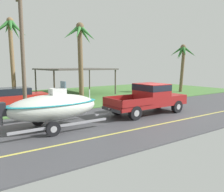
# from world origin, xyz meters

# --- Properties ---
(ground) EXTENTS (36.00, 22.00, 0.11)m
(ground) POSITION_xyz_m (0.00, 8.38, -0.01)
(ground) COLOR #424247
(pickup_truck_towing) EXTENTS (5.60, 1.98, 1.90)m
(pickup_truck_towing) POSITION_xyz_m (-0.38, 0.52, 1.05)
(pickup_truck_towing) COLOR maroon
(pickup_truck_towing) RESTS_ON ground
(boat_on_trailer) EXTENTS (5.69, 2.39, 2.29)m
(boat_on_trailer) POSITION_xyz_m (-6.80, 0.52, 1.07)
(boat_on_trailer) COLOR gray
(boat_on_trailer) RESTS_ON ground
(parked_sedan_near) EXTENTS (4.72, 1.85, 1.38)m
(parked_sedan_near) POSITION_xyz_m (-7.02, 8.18, 0.67)
(parked_sedan_near) COLOR #B21E19
(parked_sedan_near) RESTS_ON ground
(carport_awning) EXTENTS (7.06, 5.96, 2.71)m
(carport_awning) POSITION_xyz_m (-0.11, 12.12, 2.59)
(carport_awning) COLOR #4C4238
(carport_awning) RESTS_ON ground
(palm_tree_near_left) EXTENTS (2.82, 2.60, 7.01)m
(palm_tree_near_left) POSITION_xyz_m (-6.37, 11.13, 5.33)
(palm_tree_near_left) COLOR brown
(palm_tree_near_left) RESTS_ON ground
(palm_tree_near_right) EXTENTS (3.11, 2.72, 5.31)m
(palm_tree_near_right) POSITION_xyz_m (10.47, 6.76, 3.95)
(palm_tree_near_right) COLOR brown
(palm_tree_near_right) RESTS_ON ground
(palm_tree_mid) EXTENTS (2.74, 3.30, 6.59)m
(palm_tree_mid) POSITION_xyz_m (-1.63, 7.79, 4.76)
(palm_tree_mid) COLOR brown
(palm_tree_mid) RESTS_ON ground
(utility_pole) EXTENTS (0.24, 1.80, 7.62)m
(utility_pole) POSITION_xyz_m (-7.03, 4.79, 3.96)
(utility_pole) COLOR brown
(utility_pole) RESTS_ON ground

